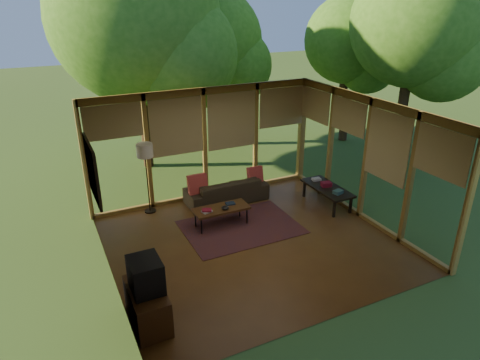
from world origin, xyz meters
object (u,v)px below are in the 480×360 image
television (146,275)px  side_console (327,189)px  media_cabinet (147,306)px  coffee_table (221,209)px  sofa (226,190)px  floor_lamp (145,154)px

television → side_console: bearing=23.5°
media_cabinet → coffee_table: media_cabinet is taller
media_cabinet → coffee_table: (2.21, 2.27, 0.09)m
sofa → coffee_table: sofa is taller
sofa → floor_lamp: bearing=-8.3°
media_cabinet → television: bearing=0.0°
sofa → television: size_ratio=3.58×
media_cabinet → television: size_ratio=1.82×
floor_lamp → coffee_table: (1.23, -1.32, -1.01)m
side_console → television: bearing=-156.5°
floor_lamp → side_console: bearing=-20.8°
sofa → coffee_table: bearing=60.6°
media_cabinet → coffee_table: bearing=45.9°
sofa → floor_lamp: size_ratio=1.19×
television → side_console: television is taller
television → floor_lamp: 3.76m
television → media_cabinet: bearing=180.0°
television → floor_lamp: bearing=75.1°
media_cabinet → television: 0.55m
coffee_table → media_cabinet: bearing=-134.1°
sofa → floor_lamp: (-1.82, 0.27, 1.12)m
television → coffee_table: 3.19m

